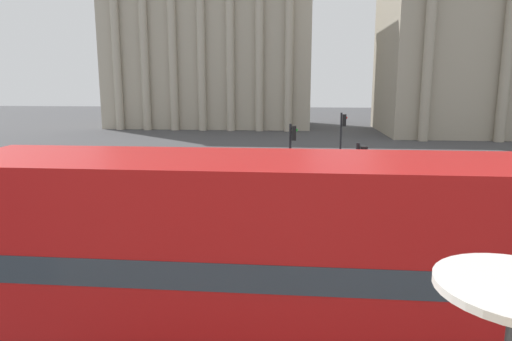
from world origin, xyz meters
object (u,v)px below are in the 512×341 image
object	(u,v)px
pedestrian_black	(407,174)
pedestrian_yellow	(486,164)
traffic_light_mid	(292,147)
traffic_light_far	(342,133)
double_decker_bus	(254,259)
plaza_building_left	(212,40)
car_navy	(385,207)
plaza_building_right	(511,39)
pedestrian_grey	(378,181)
pedestrian_blue	(334,171)
traffic_light_near	(359,181)

from	to	relation	value
pedestrian_black	pedestrian_yellow	bearing A→B (deg)	56.60
traffic_light_mid	traffic_light_far	size ratio (longest dim) A/B	0.94
double_decker_bus	pedestrian_black	xyz separation A→B (m)	(5.95, 14.73, -1.29)
plaza_building_left	pedestrian_black	distance (m)	39.24
car_navy	pedestrian_yellow	size ratio (longest dim) A/B	2.45
double_decker_bus	plaza_building_right	bearing A→B (deg)	61.26
double_decker_bus	pedestrian_black	bearing A→B (deg)	66.43
pedestrian_black	plaza_building_left	bearing A→B (deg)	142.10
car_navy	pedestrian_grey	size ratio (longest dim) A/B	2.60
traffic_light_mid	pedestrian_blue	size ratio (longest dim) A/B	2.03
double_decker_bus	pedestrian_grey	xyz separation A→B (m)	(4.26, 12.86, -1.30)
traffic_light_mid	traffic_light_near	bearing A→B (deg)	-74.89
plaza_building_right	plaza_building_left	bearing A→B (deg)	169.22
plaza_building_left	traffic_light_far	size ratio (longest dim) A/B	7.00
pedestrian_grey	pedestrian_black	bearing A→B (deg)	-114.51
double_decker_bus	traffic_light_mid	distance (m)	14.66
car_navy	plaza_building_left	bearing A→B (deg)	-167.81
pedestrian_black	traffic_light_mid	bearing A→B (deg)	-152.03
plaza_building_left	pedestrian_grey	world-z (taller)	plaza_building_left
double_decker_bus	traffic_light_mid	size ratio (longest dim) A/B	3.07
traffic_light_mid	car_navy	xyz separation A→B (m)	(3.57, -5.37, -1.47)
plaza_building_left	traffic_light_far	bearing A→B (deg)	-65.36
pedestrian_blue	double_decker_bus	bearing A→B (deg)	162.55
plaza_building_right	pedestrian_yellow	size ratio (longest dim) A/B	15.01
plaza_building_left	pedestrian_grey	xyz separation A→B (m)	(14.35, -36.40, -9.52)
traffic_light_far	traffic_light_mid	bearing A→B (deg)	-118.21
pedestrian_yellow	pedestrian_blue	bearing A→B (deg)	-59.10
car_navy	pedestrian_blue	xyz separation A→B (m)	(-1.45, 5.84, 0.23)
traffic_light_near	pedestrian_black	size ratio (longest dim) A/B	2.12
traffic_light_far	pedestrian_grey	xyz separation A→B (m)	(0.96, -7.21, -1.38)
plaza_building_right	traffic_light_far	world-z (taller)	plaza_building_right
traffic_light_mid	pedestrian_blue	bearing A→B (deg)	12.62
pedestrian_yellow	traffic_light_near	bearing A→B (deg)	-21.03
plaza_building_right	pedestrian_blue	world-z (taller)	plaza_building_right
double_decker_bus	traffic_light_near	size ratio (longest dim) A/B	2.93
pedestrian_yellow	plaza_building_left	bearing A→B (deg)	-131.53
double_decker_bus	pedestrian_blue	size ratio (longest dim) A/B	6.24
car_navy	pedestrian_yellow	world-z (taller)	pedestrian_yellow
traffic_light_near	traffic_light_far	xyz separation A→B (m)	(0.70, 13.58, 0.04)
double_decker_bus	plaza_building_right	size ratio (longest dim) A/B	0.39
traffic_light_far	pedestrian_grey	size ratio (longest dim) A/B	2.18
plaza_building_right	pedestrian_grey	xyz separation A→B (m)	(-17.87, -30.27, -8.79)
plaza_building_right	traffic_light_far	distance (m)	30.68
double_decker_bus	pedestrian_yellow	bearing A→B (deg)	56.93
traffic_light_near	car_navy	size ratio (longest dim) A/B	0.82
traffic_light_mid	pedestrian_black	size ratio (longest dim) A/B	2.02
double_decker_bus	plaza_building_right	distance (m)	49.04
traffic_light_mid	pedestrian_grey	bearing A→B (deg)	-24.91
traffic_light_far	car_navy	size ratio (longest dim) A/B	0.84
plaza_building_left	plaza_building_right	distance (m)	32.81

